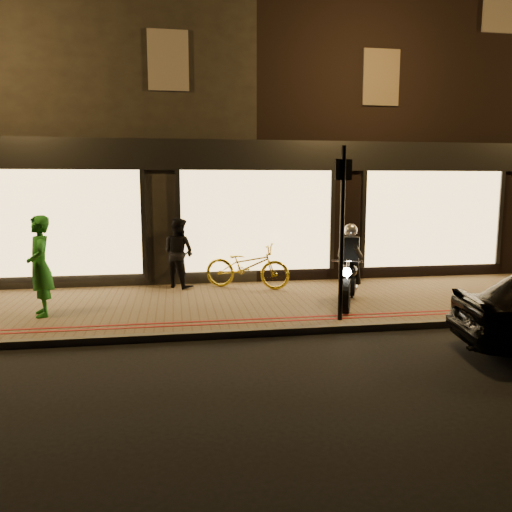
{
  "coord_description": "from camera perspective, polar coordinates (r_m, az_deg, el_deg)",
  "views": [
    {
      "loc": [
        -1.94,
        -7.78,
        2.48
      ],
      "look_at": [
        -0.4,
        1.65,
        1.1
      ],
      "focal_mm": 35.0,
      "sensor_mm": 36.0,
      "label": 1
    }
  ],
  "objects": [
    {
      "name": "sidewalk",
      "position": [
        10.26,
        1.9,
        -5.43
      ],
      "size": [
        50.0,
        4.0,
        0.12
      ],
      "primitive_type": "cube",
      "color": "brown",
      "rests_on": "ground"
    },
    {
      "name": "ground",
      "position": [
        8.39,
        4.57,
        -9.01
      ],
      "size": [
        90.0,
        90.0,
        0.0
      ],
      "primitive_type": "plane",
      "color": "black",
      "rests_on": "ground"
    },
    {
      "name": "kerb_stone",
      "position": [
        8.42,
        4.5,
        -8.52
      ],
      "size": [
        50.0,
        0.14,
        0.12
      ],
      "primitive_type": "cube",
      "color": "#59544C",
      "rests_on": "ground"
    },
    {
      "name": "bicycle_gold",
      "position": [
        11.35,
        -1.0,
        -1.14
      ],
      "size": [
        2.07,
        1.4,
        1.03
      ],
      "primitive_type": "imported",
      "rotation": [
        0.0,
        0.0,
        1.17
      ],
      "color": "gold",
      "rests_on": "sidewalk"
    },
    {
      "name": "person_green",
      "position": [
        9.72,
        -23.47,
        -1.07
      ],
      "size": [
        0.62,
        0.77,
        1.81
      ],
      "primitive_type": "imported",
      "rotation": [
        0.0,
        0.0,
        -1.24
      ],
      "color": "#1D6F22",
      "rests_on": "sidewalk"
    },
    {
      "name": "sign_post",
      "position": [
        8.66,
        9.81,
        3.57
      ],
      "size": [
        0.34,
        0.15,
        3.0
      ],
      "rotation": [
        0.0,
        0.0,
        0.36
      ],
      "color": "black",
      "rests_on": "sidewalk"
    },
    {
      "name": "motorcycle",
      "position": [
        9.97,
        10.61,
        -2.0
      ],
      "size": [
        0.93,
        1.83,
        1.59
      ],
      "rotation": [
        0.0,
        0.0,
        -0.41
      ],
      "color": "black",
      "rests_on": "sidewalk"
    },
    {
      "name": "red_kerb_lines",
      "position": [
        8.87,
        3.73,
        -7.22
      ],
      "size": [
        50.0,
        0.26,
        0.01
      ],
      "color": "maroon",
      "rests_on": "sidewalk"
    },
    {
      "name": "person_dark",
      "position": [
        11.55,
        -8.84,
        0.38
      ],
      "size": [
        0.99,
        0.98,
        1.61
      ],
      "primitive_type": "imported",
      "rotation": [
        0.0,
        0.0,
        2.39
      ],
      "color": "black",
      "rests_on": "sidewalk"
    },
    {
      "name": "building_row",
      "position": [
        16.97,
        -2.75,
        14.2
      ],
      "size": [
        48.0,
        10.11,
        8.5
      ],
      "color": "black",
      "rests_on": "ground"
    }
  ]
}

